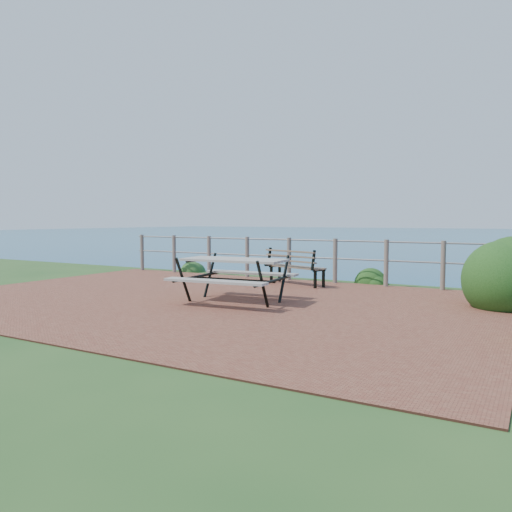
{
  "coord_description": "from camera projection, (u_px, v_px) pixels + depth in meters",
  "views": [
    {
      "loc": [
        5.15,
        -7.21,
        1.44
      ],
      "look_at": [
        0.44,
        1.01,
        0.75
      ],
      "focal_mm": 35.0,
      "sensor_mm": 36.0,
      "label": 1
    }
  ],
  "objects": [
    {
      "name": "ground",
      "position": [
        207.0,
        301.0,
        8.89
      ],
      "size": [
        10.0,
        7.0,
        0.12
      ],
      "primitive_type": "cube",
      "color": "brown",
      "rests_on": "ground"
    },
    {
      "name": "safety_railing",
      "position": [
        289.0,
        256.0,
        11.75
      ],
      "size": [
        9.4,
        0.1,
        1.0
      ],
      "color": "#6B5B4C",
      "rests_on": "ground"
    },
    {
      "name": "picnic_table",
      "position": [
        234.0,
        275.0,
        8.6
      ],
      "size": [
        1.84,
        1.54,
        0.75
      ],
      "rotation": [
        0.0,
        0.0,
        0.09
      ],
      "color": "#A29E91",
      "rests_on": "ground"
    },
    {
      "name": "park_bench",
      "position": [
        296.0,
        262.0,
        10.87
      ],
      "size": [
        1.45,
        0.77,
        0.8
      ],
      "rotation": [
        0.0,
        0.0,
        -0.31
      ],
      "color": "brown",
      "rests_on": "ground"
    },
    {
      "name": "shrub_lip_west",
      "position": [
        196.0,
        272.0,
        13.76
      ],
      "size": [
        0.81,
        0.81,
        0.56
      ],
      "primitive_type": "ellipsoid",
      "color": "#214E1D",
      "rests_on": "ground"
    },
    {
      "name": "shrub_lip_east",
      "position": [
        371.0,
        282.0,
        11.45
      ],
      "size": [
        0.78,
        0.78,
        0.53
      ],
      "primitive_type": "ellipsoid",
      "color": "#193E13",
      "rests_on": "ground"
    }
  ]
}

